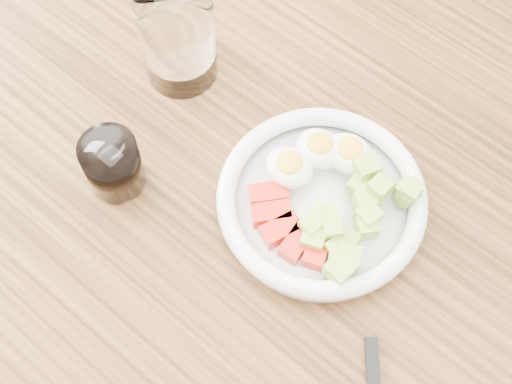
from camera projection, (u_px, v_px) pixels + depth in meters
ground at (257, 368)px, 1.47m from camera, size 4.00×4.00×0.00m
dining_table at (257, 249)px, 0.87m from camera, size 1.50×0.90×0.77m
bowl at (323, 199)px, 0.76m from camera, size 0.23×0.23×0.06m
water_glass at (176, 29)px, 0.79m from camera, size 0.09×0.09×0.15m
coffee_glass at (113, 165)px, 0.77m from camera, size 0.06×0.06×0.07m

